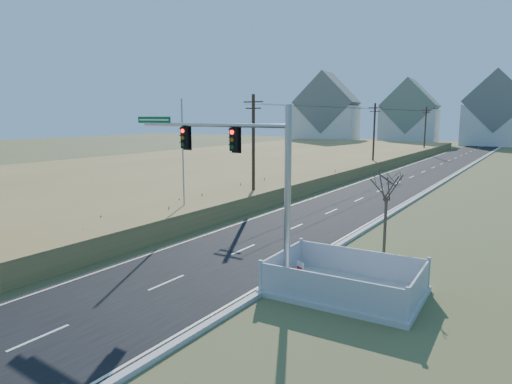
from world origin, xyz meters
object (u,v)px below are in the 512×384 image
object	(u,v)px
fence_enclosure	(345,287)
flagpole	(183,175)
bare_tree	(387,184)
traffic_signal_mast	(251,175)
open_sign	(300,269)

from	to	relation	value
fence_enclosure	flagpole	size ratio (longest dim) A/B	0.75
fence_enclosure	bare_tree	world-z (taller)	bare_tree
flagpole	bare_tree	distance (m)	14.01
traffic_signal_mast	bare_tree	distance (m)	7.16
fence_enclosure	open_sign	bearing A→B (deg)	159.96
open_sign	flagpole	distance (m)	12.91
traffic_signal_mast	flagpole	size ratio (longest dim) A/B	1.16
traffic_signal_mast	bare_tree	bearing A→B (deg)	55.32
traffic_signal_mast	fence_enclosure	distance (m)	6.25
traffic_signal_mast	flagpole	bearing A→B (deg)	150.53
fence_enclosure	bare_tree	xyz separation A→B (m)	(0.00, 5.26, 3.68)
bare_tree	flagpole	bearing A→B (deg)	177.45
open_sign	bare_tree	xyz separation A→B (m)	(2.50, 4.45, 3.60)
flagpole	fence_enclosure	bearing A→B (deg)	-22.81
open_sign	bare_tree	bearing A→B (deg)	92.40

